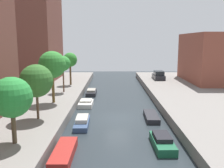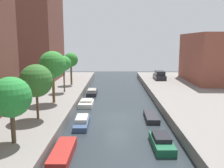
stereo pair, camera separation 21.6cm
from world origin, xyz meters
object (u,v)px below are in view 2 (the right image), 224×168
at_px(apartment_tower_far, 30,19).
at_px(moored_boat_left_1, 63,153).
at_px(street_tree_3, 53,65).
at_px(moored_boat_right_3, 151,117).
at_px(parked_car, 160,76).
at_px(moored_boat_left_3, 86,103).
at_px(street_tree_2, 36,81).
at_px(moored_boat_left_4, 92,92).
at_px(street_tree_5, 71,60).
at_px(street_tree_1, 11,97).
at_px(street_tree_4, 64,64).
at_px(moored_boat_right_2, 162,142).
at_px(low_block_right, 218,58).
at_px(moored_boat_left_2, 82,122).

distance_m(apartment_tower_far, moored_boat_left_1, 34.86).
xyz_separation_m(street_tree_3, moored_boat_right_3, (11.02, -3.16, -5.17)).
relative_size(parked_car, moored_boat_left_3, 1.43).
xyz_separation_m(street_tree_2, street_tree_3, (0.00, 6.19, 0.88)).
bearing_deg(apartment_tower_far, parked_car, -0.51).
bearing_deg(moored_boat_left_4, apartment_tower_far, 142.47).
xyz_separation_m(parked_car, moored_boat_right_3, (-4.71, -21.43, -1.42)).
relative_size(apartment_tower_far, street_tree_5, 4.23).
distance_m(street_tree_5, parked_car, 17.22).
height_order(street_tree_1, moored_boat_left_3, street_tree_1).
xyz_separation_m(street_tree_5, moored_boat_left_4, (3.68, -3.05, -4.74)).
height_order(street_tree_4, moored_boat_left_1, street_tree_4).
xyz_separation_m(parked_car, moored_boat_right_2, (-4.96, -28.44, -1.28)).
height_order(street_tree_1, street_tree_3, street_tree_3).
xyz_separation_m(low_block_right, street_tree_2, (-25.47, -22.06, -0.72)).
bearing_deg(apartment_tower_far, moored_boat_left_4, -37.53).
distance_m(moored_boat_left_1, moored_boat_right_3, 11.63).
bearing_deg(street_tree_1, street_tree_5, 90.00).
xyz_separation_m(low_block_right, street_tree_1, (-25.47, -27.66, -0.98)).
bearing_deg(moored_boat_right_3, apartment_tower_far, 132.09).
relative_size(low_block_right, street_tree_2, 2.75).
xyz_separation_m(apartment_tower_far, street_tree_4, (8.53, -12.26, -7.21)).
height_order(street_tree_5, parked_car, street_tree_5).
bearing_deg(moored_boat_left_2, moored_boat_left_1, -93.96).
distance_m(street_tree_1, moored_boat_left_1, 5.27).
bearing_deg(street_tree_4, moored_boat_right_3, -40.39).
height_order(low_block_right, street_tree_3, low_block_right).
bearing_deg(moored_boat_left_2, street_tree_3, 126.97).
height_order(apartment_tower_far, street_tree_5, apartment_tower_far).
bearing_deg(apartment_tower_far, street_tree_4, -55.20).
distance_m(street_tree_1, street_tree_5, 23.96).
xyz_separation_m(low_block_right, moored_boat_left_2, (-21.53, -21.12, -4.91)).
relative_size(street_tree_4, moored_boat_right_3, 1.26).
height_order(apartment_tower_far, parked_car, apartment_tower_far).
xyz_separation_m(apartment_tower_far, moored_boat_left_3, (12.09, -16.35, -11.89)).
bearing_deg(moored_boat_right_2, parked_car, 80.10).
relative_size(street_tree_3, moored_boat_right_3, 1.48).
height_order(apartment_tower_far, street_tree_3, apartment_tower_far).
height_order(parked_car, moored_boat_left_1, parked_car).
bearing_deg(moored_boat_right_3, moored_boat_left_2, -163.62).
xyz_separation_m(street_tree_1, parked_car, (15.74, 30.05, -2.60)).
bearing_deg(street_tree_5, low_block_right, 8.30).
distance_m(street_tree_4, moored_boat_left_4, 6.60).
height_order(street_tree_3, parked_car, street_tree_3).
height_order(low_block_right, street_tree_4, low_block_right).
bearing_deg(street_tree_1, parked_car, 62.36).
bearing_deg(street_tree_1, moored_boat_left_4, 80.03).
distance_m(moored_boat_left_1, moored_boat_left_4, 21.12).
bearing_deg(moored_boat_left_4, moored_boat_left_2, -88.92).
xyz_separation_m(street_tree_5, moored_boat_left_3, (3.56, -10.02, -4.76)).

